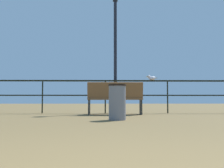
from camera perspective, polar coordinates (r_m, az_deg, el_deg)
pier_railing at (r=8.55m, az=-1.50°, el=-1.04°), size 25.13×0.05×1.11m
bench_near_left at (r=7.68m, az=0.70°, el=-2.81°), size 1.65×0.60×0.97m
lamppost_center at (r=9.05m, az=0.74°, el=10.75°), size 0.35×0.35×4.41m
seagull_on_rail at (r=8.71m, az=8.81°, el=1.37°), size 0.37×0.18×0.17m
trash_bin at (r=5.65m, az=1.18°, el=-4.01°), size 0.39×0.39×0.79m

